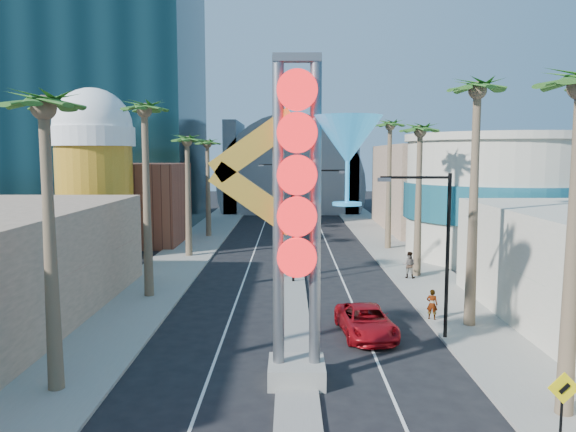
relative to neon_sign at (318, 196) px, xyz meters
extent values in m
plane|color=black|center=(-0.82, -2.96, -7.31)|extent=(240.00, 240.00, 0.00)
cube|color=gray|center=(-10.32, 32.04, -7.23)|extent=(5.00, 100.00, 0.15)
cube|color=gray|center=(8.68, 32.04, -7.23)|extent=(5.00, 100.00, 0.15)
cube|color=gray|center=(-0.82, 35.04, -7.23)|extent=(1.60, 84.00, 0.15)
cube|color=black|center=(-22.82, 49.04, 17.69)|extent=(20.00, 20.00, 50.00)
cube|color=brown|center=(-16.82, 35.04, -3.31)|extent=(10.00, 10.00, 8.00)
cube|color=#8E745B|center=(15.18, 45.04, -2.31)|extent=(10.00, 20.00, 10.00)
cylinder|color=#AE7417|center=(-17.82, 27.04, -2.31)|extent=(6.40, 6.40, 10.00)
cylinder|color=white|center=(-17.82, 27.04, 3.09)|extent=(7.00, 7.00, 1.60)
sphere|color=white|center=(-17.82, 27.04, 3.89)|extent=(6.60, 6.60, 6.60)
cylinder|color=beige|center=(17.18, 27.04, -2.31)|extent=(16.00, 16.00, 10.00)
cylinder|color=teal|center=(17.18, 27.04, -2.31)|extent=(16.60, 16.60, 3.00)
cylinder|color=beige|center=(17.18, 27.04, 2.99)|extent=(16.60, 16.60, 0.60)
cylinder|color=slate|center=(-0.82, 69.04, -3.31)|extent=(22.00, 16.00, 22.00)
cube|color=slate|center=(-9.82, 69.04, -0.31)|extent=(2.00, 16.00, 14.00)
cube|color=slate|center=(8.18, 69.04, -0.31)|extent=(2.00, 16.00, 14.00)
cube|color=gray|center=(-0.82, 0.04, -6.91)|extent=(2.20, 2.20, 0.80)
cylinder|color=slate|center=(-1.52, 0.04, -0.81)|extent=(0.44, 0.44, 12.00)
cylinder|color=slate|center=(-0.12, 0.04, -0.81)|extent=(0.44, 0.44, 12.00)
cube|color=slate|center=(-0.82, 0.04, 5.09)|extent=(1.80, 0.50, 0.30)
cylinder|color=red|center=(-0.82, -0.31, 3.89)|extent=(1.50, 0.25, 1.50)
cylinder|color=red|center=(-0.82, -0.31, 2.34)|extent=(1.50, 0.25, 1.50)
cylinder|color=red|center=(-0.82, -0.31, 0.79)|extent=(1.50, 0.25, 1.50)
cylinder|color=red|center=(-0.82, -0.31, -0.76)|extent=(1.50, 0.25, 1.50)
cylinder|color=red|center=(-0.82, -0.31, -2.31)|extent=(1.50, 0.25, 1.50)
cube|color=yellow|center=(-2.42, 0.04, 1.89)|extent=(3.47, 0.25, 2.80)
cube|color=yellow|center=(-2.42, 0.04, -0.11)|extent=(3.47, 0.25, 2.80)
cone|color=#238AC8|center=(1.08, 0.04, 2.09)|extent=(2.60, 2.60, 1.80)
cylinder|color=#238AC8|center=(1.08, 0.04, 0.49)|extent=(0.16, 0.16, 1.60)
cylinder|color=#238AC8|center=(1.08, 0.04, -0.31)|extent=(1.10, 1.10, 0.12)
cylinder|color=black|center=(6.58, -5.96, -5.91)|extent=(0.08, 0.08, 2.50)
cube|color=yellow|center=(6.58, -6.02, -4.96)|extent=(0.92, 0.04, 0.92)
cylinder|color=black|center=(-0.82, 17.04, -3.31)|extent=(0.18, 0.18, 8.00)
cube|color=black|center=(0.98, 17.04, 0.49)|extent=(3.60, 0.12, 0.12)
cube|color=slate|center=(2.58, 17.04, 0.39)|extent=(0.60, 0.25, 0.18)
cylinder|color=black|center=(-0.82, 41.04, -3.31)|extent=(0.18, 0.18, 8.00)
cube|color=black|center=(-2.62, 41.04, 0.49)|extent=(3.60, 0.12, 0.12)
cube|color=slate|center=(-4.22, 41.04, 0.39)|extent=(0.60, 0.25, 0.18)
cylinder|color=black|center=(6.38, 5.04, -3.31)|extent=(0.18, 0.18, 8.00)
cube|color=black|center=(4.76, 5.04, 0.49)|extent=(3.24, 0.12, 0.12)
cube|color=slate|center=(3.32, 5.04, 0.39)|extent=(0.60, 0.25, 0.18)
cylinder|color=brown|center=(-9.82, -0.96, -2.06)|extent=(0.40, 0.40, 10.50)
sphere|color=#1E531B|center=(-9.82, -0.96, 3.19)|extent=(2.40, 2.40, 2.40)
cylinder|color=brown|center=(-9.82, 13.04, -1.56)|extent=(0.40, 0.40, 11.50)
sphere|color=#1E531B|center=(-9.82, 13.04, 4.19)|extent=(2.40, 2.40, 2.40)
cylinder|color=brown|center=(-9.82, 27.04, -2.31)|extent=(0.40, 0.40, 10.00)
sphere|color=#1E531B|center=(-9.82, 27.04, 2.69)|extent=(2.40, 2.40, 2.40)
cylinder|color=brown|center=(-9.82, 39.04, -2.31)|extent=(0.40, 0.40, 10.00)
sphere|color=#1E531B|center=(-9.82, 39.04, 2.69)|extent=(2.40, 2.40, 2.40)
cylinder|color=brown|center=(8.18, -2.96, -1.81)|extent=(0.40, 0.40, 11.00)
cylinder|color=brown|center=(8.18, 7.04, -1.31)|extent=(0.40, 0.40, 12.00)
sphere|color=#1E531B|center=(8.18, 7.04, 4.69)|extent=(2.40, 2.40, 2.40)
cylinder|color=brown|center=(8.18, 19.04, -2.06)|extent=(0.40, 0.40, 10.50)
sphere|color=#1E531B|center=(8.18, 19.04, 3.19)|extent=(2.40, 2.40, 2.40)
cylinder|color=brown|center=(8.18, 31.04, -1.56)|extent=(0.40, 0.40, 11.50)
sphere|color=#1E531B|center=(8.18, 31.04, 4.19)|extent=(2.40, 2.40, 2.40)
imported|color=#AA0D15|center=(2.67, 5.67, -6.59)|extent=(2.86, 5.39, 1.44)
imported|color=gray|center=(6.48, 7.97, -6.35)|extent=(0.69, 0.58, 1.62)
imported|color=gray|center=(7.41, 18.08, -6.21)|extent=(1.12, 1.01, 1.89)
camera|label=1|loc=(-1.11, -21.10, 1.52)|focal=35.00mm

